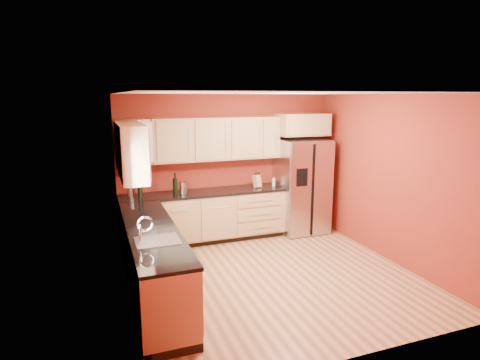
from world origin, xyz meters
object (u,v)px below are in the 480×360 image
object	(u,v)px
refrigerator	(301,186)
knife_block	(257,181)
wine_bottle_a	(175,183)
soap_dispenser	(274,181)
canister_left	(183,188)

from	to	relation	value
refrigerator	knife_block	distance (m)	0.90
refrigerator	wine_bottle_a	bearing A→B (deg)	178.51
wine_bottle_a	soap_dispenser	bearing A→B (deg)	0.24
refrigerator	canister_left	bearing A→B (deg)	178.39
refrigerator	canister_left	size ratio (longest dim) A/B	8.86
soap_dispenser	knife_block	bearing A→B (deg)	178.83
knife_block	soap_dispenser	distance (m)	0.33
canister_left	wine_bottle_a	xyz separation A→B (m)	(-0.13, -0.00, 0.09)
refrigerator	wine_bottle_a	xyz separation A→B (m)	(-2.40, 0.06, 0.22)
canister_left	wine_bottle_a	bearing A→B (deg)	-179.37
refrigerator	canister_left	world-z (taller)	refrigerator
wine_bottle_a	soap_dispenser	world-z (taller)	wine_bottle_a
knife_block	soap_dispenser	size ratio (longest dim) A/B	1.37
wine_bottle_a	canister_left	bearing A→B (deg)	0.63
refrigerator	knife_block	xyz separation A→B (m)	(-0.88, 0.08, 0.14)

